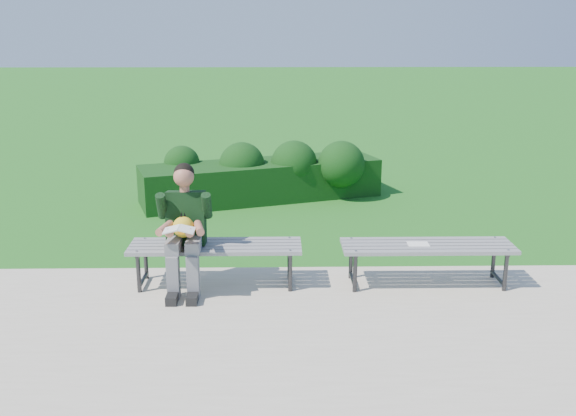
% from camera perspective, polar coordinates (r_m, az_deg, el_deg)
% --- Properties ---
extents(ground, '(80.00, 80.00, 0.00)m').
position_cam_1_polar(ground, '(7.37, 0.21, -5.42)').
color(ground, '#2B7014').
rests_on(ground, ground).
extents(walkway, '(30.00, 3.50, 0.02)m').
position_cam_1_polar(walkway, '(5.77, 0.59, -11.59)').
color(walkway, '#B8B09C').
rests_on(walkway, ground).
extents(hedge, '(3.91, 2.12, 0.94)m').
position_cam_1_polar(hedge, '(10.27, -1.78, 3.02)').
color(hedge, '#14410E').
rests_on(hedge, ground).
extents(bench_left, '(1.80, 0.50, 0.46)m').
position_cam_1_polar(bench_left, '(6.79, -6.45, -3.68)').
color(bench_left, slate).
rests_on(bench_left, walkway).
extents(bench_right, '(1.80, 0.50, 0.46)m').
position_cam_1_polar(bench_right, '(6.91, 12.28, -3.59)').
color(bench_right, slate).
rests_on(bench_right, walkway).
extents(seated_boy, '(0.56, 0.76, 1.31)m').
position_cam_1_polar(seated_boy, '(6.64, -9.18, -1.50)').
color(seated_boy, slate).
rests_on(seated_boy, walkway).
extents(paper_sheet, '(0.22, 0.17, 0.01)m').
position_cam_1_polar(paper_sheet, '(6.87, 11.50, -3.15)').
color(paper_sheet, white).
rests_on(paper_sheet, bench_right).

